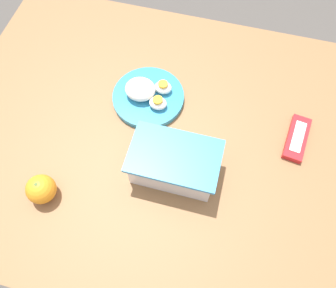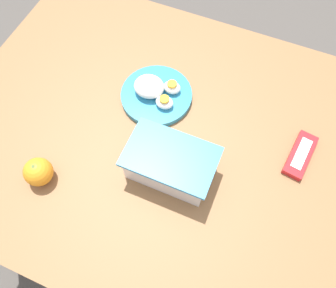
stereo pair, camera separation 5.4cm
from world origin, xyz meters
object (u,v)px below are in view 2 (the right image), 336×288
at_px(rice_plate, 156,93).
at_px(food_container, 171,165).
at_px(candy_bar, 300,155).
at_px(orange_fruit, 38,172).

bearing_deg(rice_plate, food_container, 122.88).
xyz_separation_m(rice_plate, candy_bar, (-0.43, 0.03, -0.01)).
relative_size(food_container, candy_bar, 1.54).
bearing_deg(orange_fruit, rice_plate, -116.40).
height_order(orange_fruit, rice_plate, orange_fruit).
distance_m(food_container, orange_fruit, 0.33).
height_order(rice_plate, candy_bar, rice_plate).
distance_m(orange_fruit, rice_plate, 0.38).
height_order(food_container, candy_bar, food_container).
relative_size(orange_fruit, candy_bar, 0.51).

